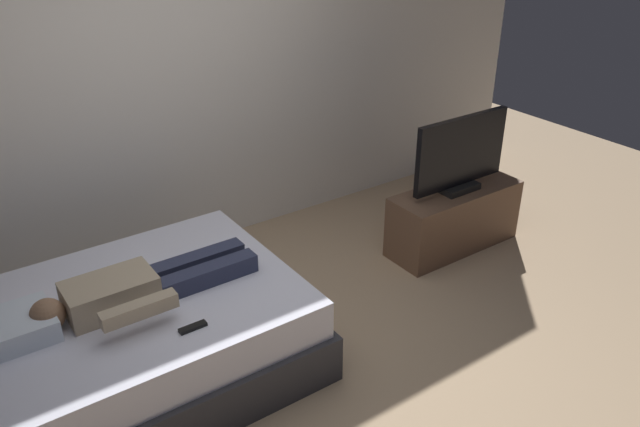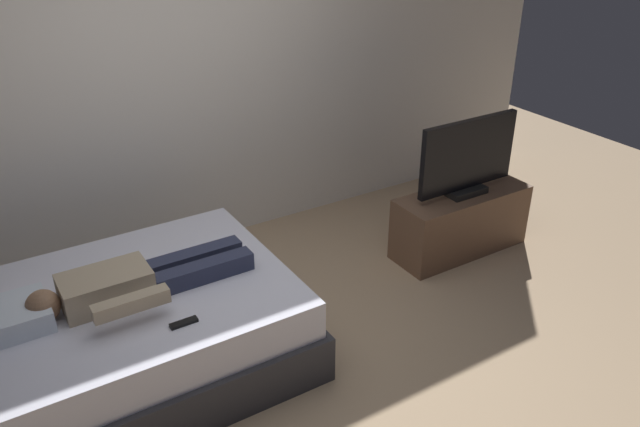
{
  "view_description": "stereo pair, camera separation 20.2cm",
  "coord_description": "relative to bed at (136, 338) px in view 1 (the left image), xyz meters",
  "views": [
    {
      "loc": [
        -1.6,
        -2.51,
        2.61
      ],
      "look_at": [
        0.51,
        0.5,
        0.69
      ],
      "focal_mm": 35.72,
      "sensor_mm": 36.0,
      "label": 1
    },
    {
      "loc": [
        -1.43,
        -2.62,
        2.61
      ],
      "look_at": [
        0.51,
        0.5,
        0.69
      ],
      "focal_mm": 35.72,
      "sensor_mm": 36.0,
      "label": 2
    }
  ],
  "objects": [
    {
      "name": "ground_plane",
      "position": [
        0.79,
        -0.5,
        -0.26
      ],
      "size": [
        10.0,
        10.0,
        0.0
      ],
      "primitive_type": "plane",
      "color": "tan"
    },
    {
      "name": "back_wall",
      "position": [
        1.19,
        1.3,
        1.14
      ],
      "size": [
        6.4,
        0.1,
        2.8
      ],
      "primitive_type": "cube",
      "color": "silver",
      "rests_on": "ground"
    },
    {
      "name": "bed",
      "position": [
        0.0,
        0.0,
        0.0
      ],
      "size": [
        1.92,
        1.46,
        0.54
      ],
      "color": "#333338",
      "rests_on": "ground"
    },
    {
      "name": "pillow",
      "position": [
        -0.64,
        -0.0,
        0.34
      ],
      "size": [
        0.48,
        0.34,
        0.12
      ],
      "primitive_type": "cube",
      "color": "white",
      "rests_on": "bed"
    },
    {
      "name": "person",
      "position": [
        0.03,
        -0.05,
        0.36
      ],
      "size": [
        1.26,
        0.46,
        0.18
      ],
      "color": "tan",
      "rests_on": "bed"
    },
    {
      "name": "remote",
      "position": [
        0.18,
        -0.45,
        0.29
      ],
      "size": [
        0.15,
        0.04,
        0.02
      ],
      "primitive_type": "cube",
      "color": "black",
      "rests_on": "bed"
    },
    {
      "name": "tv_stand",
      "position": [
        2.61,
        0.02,
        -0.01
      ],
      "size": [
        1.1,
        0.4,
        0.5
      ],
      "primitive_type": "cube",
      "color": "brown",
      "rests_on": "ground"
    },
    {
      "name": "tv",
      "position": [
        2.61,
        0.02,
        0.52
      ],
      "size": [
        0.88,
        0.2,
        0.59
      ],
      "color": "black",
      "rests_on": "tv_stand"
    }
  ]
}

